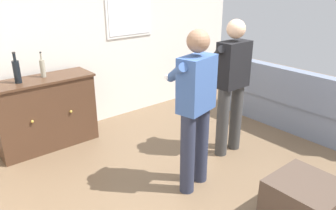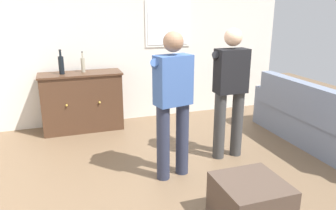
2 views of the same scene
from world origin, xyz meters
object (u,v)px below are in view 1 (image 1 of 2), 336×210
person_standing_left (195,105)px  couch (294,105)px  person_standing_right (231,82)px  sideboard_cabinet (46,113)px  ottoman (305,203)px  bottle_liquor_amber (17,71)px  bottle_wine_green (43,68)px

person_standing_left → couch: bearing=3.5°
person_standing_left → person_standing_right: (0.87, 0.27, 0.00)m
sideboard_cabinet → ottoman: 3.22m
couch → person_standing_right: (-1.32, 0.13, 0.59)m
ottoman → person_standing_right: bearing=70.0°
ottoman → person_standing_right: 1.60m
person_standing_left → person_standing_right: size_ratio=1.00×
sideboard_cabinet → person_standing_right: (1.73, -1.62, 0.47)m
person_standing_left → bottle_liquor_amber: bearing=121.0°
couch → person_standing_left: bearing=-176.5°
person_standing_left → person_standing_right: 0.91m
bottle_liquor_amber → couch: bearing=-27.7°
couch → person_standing_left: (-2.18, -0.13, 0.59)m
bottle_liquor_amber → ottoman: 3.42m
person_standing_right → ottoman: bearing=-110.0°
ottoman → couch: bearing=33.7°
ottoman → bottle_wine_green: bearing=111.5°
bottle_liquor_amber → person_standing_right: 2.57m
sideboard_cabinet → ottoman: (1.24, -2.96, -0.26)m
ottoman → bottle_liquor_amber: bearing=117.1°
ottoman → person_standing_left: bearing=109.5°
sideboard_cabinet → ottoman: size_ratio=2.13×
couch → sideboard_cabinet: (-3.05, 1.75, 0.12)m
bottle_wine_green → person_standing_left: person_standing_left is taller
bottle_wine_green → person_standing_right: bearing=-44.8°
person_standing_left → person_standing_right: bearing=17.2°
bottle_wine_green → ottoman: bearing=-68.5°
sideboard_cabinet → person_standing_right: 2.41m
bottle_liquor_amber → ottoman: bottle_liquor_amber is taller
ottoman → person_standing_left: size_ratio=0.36×
couch → person_standing_right: person_standing_right is taller
couch → person_standing_left: person_standing_left is taller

